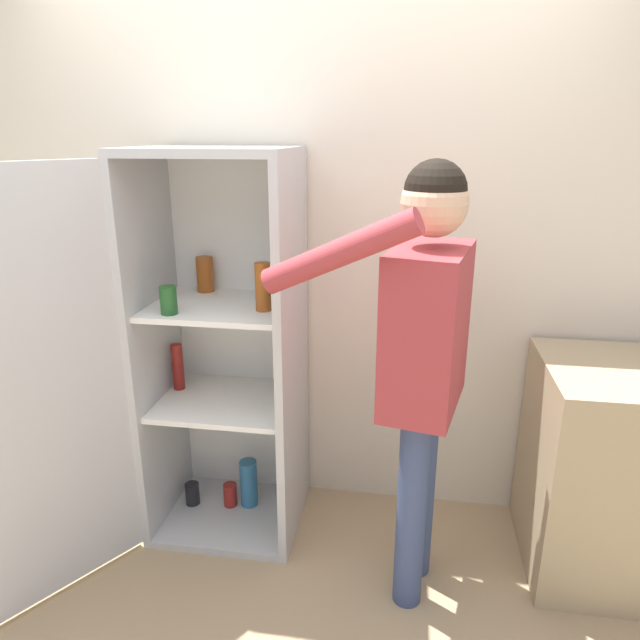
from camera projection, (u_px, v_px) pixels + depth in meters
The scene contains 5 objects.
ground_plane at pixel (267, 634), 2.15m from camera, with size 12.00×12.00×0.00m, color tan.
wall_back at pixel (310, 250), 2.67m from camera, with size 7.00×0.06×2.55m.
refrigerator at pixel (188, 358), 2.48m from camera, with size 1.06×1.12×1.74m.
person at pixel (424, 338), 2.05m from camera, with size 0.74×0.58×1.72m.
counter at pixel (621, 471), 2.37m from camera, with size 0.71×0.64×0.92m.
Camera 1 is at (0.46, -1.62, 1.80)m, focal length 32.00 mm.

